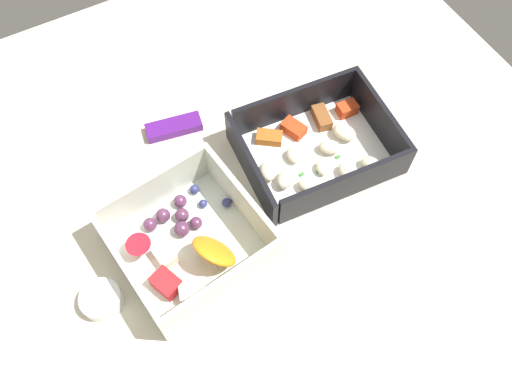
{
  "coord_description": "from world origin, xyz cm",
  "views": [
    {
      "loc": [
        -14.73,
        -25.7,
        56.83
      ],
      "look_at": [
        -0.65,
        -0.11,
        4.0
      ],
      "focal_mm": 37.01,
      "sensor_mm": 36.0,
      "label": 1
    }
  ],
  "objects_px": {
    "candy_bar": "(174,127)",
    "fruit_bowl": "(187,243)",
    "pasta_container": "(317,148)",
    "paper_cup_liner": "(101,300)"
  },
  "relations": [
    {
      "from": "fruit_bowl",
      "to": "paper_cup_liner",
      "type": "xyz_separation_m",
      "value": [
        -0.11,
        -0.01,
        -0.01
      ]
    },
    {
      "from": "pasta_container",
      "to": "candy_bar",
      "type": "height_order",
      "value": "pasta_container"
    },
    {
      "from": "pasta_container",
      "to": "fruit_bowl",
      "type": "xyz_separation_m",
      "value": [
        -0.19,
        -0.04,
        0.0
      ]
    },
    {
      "from": "candy_bar",
      "to": "fruit_bowl",
      "type": "bearing_deg",
      "value": -108.84
    },
    {
      "from": "fruit_bowl",
      "to": "paper_cup_liner",
      "type": "distance_m",
      "value": 0.11
    },
    {
      "from": "pasta_container",
      "to": "fruit_bowl",
      "type": "relative_size",
      "value": 1.12
    },
    {
      "from": "fruit_bowl",
      "to": "candy_bar",
      "type": "relative_size",
      "value": 2.38
    },
    {
      "from": "pasta_container",
      "to": "fruit_bowl",
      "type": "height_order",
      "value": "fruit_bowl"
    },
    {
      "from": "pasta_container",
      "to": "candy_bar",
      "type": "bearing_deg",
      "value": 143.43
    },
    {
      "from": "fruit_bowl",
      "to": "paper_cup_liner",
      "type": "bearing_deg",
      "value": -174.77
    }
  ]
}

